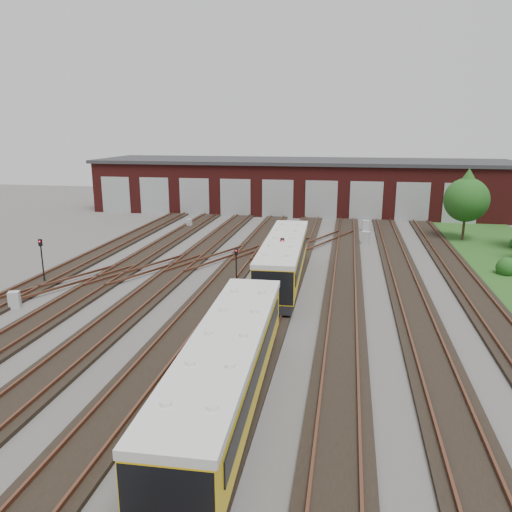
# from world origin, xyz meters

# --- Properties ---
(ground) EXTENTS (120.00, 120.00, 0.00)m
(ground) POSITION_xyz_m (0.00, 0.00, 0.00)
(ground) COLOR #454240
(ground) RESTS_ON ground
(track_network) EXTENTS (30.40, 70.00, 0.33)m
(track_network) POSITION_xyz_m (-0.17, 0.59, 0.11)
(track_network) COLOR black
(track_network) RESTS_ON ground
(maintenance_shed) EXTENTS (51.00, 12.50, 6.35)m
(maintenance_shed) POSITION_xyz_m (-0.01, 39.97, 3.20)
(maintenance_shed) COLOR #4C1413
(maintenance_shed) RESTS_ON ground
(metro_train) EXTENTS (2.85, 45.47, 2.77)m
(metro_train) POSITION_xyz_m (2.00, -7.14, 1.75)
(metro_train) COLOR black
(metro_train) RESTS_ON ground
(signal_mast_0) EXTENTS (0.24, 0.22, 3.04)m
(signal_mast_0) POSITION_xyz_m (-13.83, 6.00, 1.93)
(signal_mast_0) COLOR black
(signal_mast_0) RESTS_ON ground
(signal_mast_1) EXTENTS (0.27, 0.26, 3.30)m
(signal_mast_1) POSITION_xyz_m (1.96, 8.07, 2.10)
(signal_mast_1) COLOR black
(signal_mast_1) RESTS_ON ground
(signal_mast_2) EXTENTS (0.26, 0.25, 2.67)m
(signal_mast_2) POSITION_xyz_m (2.33, 9.46, 1.72)
(signal_mast_2) COLOR black
(signal_mast_2) RESTS_ON ground
(signal_mast_3) EXTENTS (0.23, 0.22, 2.51)m
(signal_mast_3) POSITION_xyz_m (-1.06, 7.99, 1.62)
(signal_mast_3) COLOR black
(signal_mast_3) RESTS_ON ground
(relay_cabinet_0) EXTENTS (0.75, 0.69, 1.01)m
(relay_cabinet_0) POSITION_xyz_m (-12.72, 1.36, 0.50)
(relay_cabinet_0) COLOR #A7AAAC
(relay_cabinet_0) RESTS_ON ground
(relay_cabinet_1) EXTENTS (0.63, 0.58, 0.86)m
(relay_cabinet_1) POSITION_xyz_m (-10.39, 26.72, 0.43)
(relay_cabinet_1) COLOR #A7AAAC
(relay_cabinet_1) RESTS_ON ground
(relay_cabinet_2) EXTENTS (0.74, 0.64, 1.14)m
(relay_cabinet_2) POSITION_xyz_m (2.23, 11.32, 0.57)
(relay_cabinet_2) COLOR #A7AAAC
(relay_cabinet_2) RESTS_ON ground
(relay_cabinet_3) EXTENTS (0.68, 0.58, 1.09)m
(relay_cabinet_3) POSITION_xyz_m (7.89, 28.02, 0.54)
(relay_cabinet_3) COLOR #A7AAAC
(relay_cabinet_3) RESTS_ON ground
(relay_cabinet_4) EXTENTS (0.83, 0.77, 1.13)m
(relay_cabinet_4) POSITION_xyz_m (7.71, 22.08, 0.57)
(relay_cabinet_4) COLOR #A7AAAC
(relay_cabinet_4) RESTS_ON ground
(tree_0) EXTENTS (4.01, 4.01, 6.64)m
(tree_0) POSITION_xyz_m (16.64, 25.17, 4.27)
(tree_0) COLOR #332417
(tree_0) RESTS_ON ground
(bush_1) EXTENTS (1.49, 1.49, 1.49)m
(bush_1) POSITION_xyz_m (17.33, 13.88, 0.74)
(bush_1) COLOR #154313
(bush_1) RESTS_ON ground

